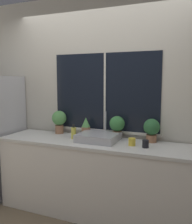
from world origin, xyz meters
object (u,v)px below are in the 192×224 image
potted_plant_far_left (59,120)px  mug_yellow (132,142)px  potted_plant_center_left (86,127)px  mug_black (146,144)px  soap_bottle (74,133)px  potted_plant_center_right (117,125)px  sink (98,137)px  potted_plant_far_right (152,129)px

potted_plant_far_left → mug_yellow: 1.11m
potted_plant_center_left → mug_black: (0.83, -0.27, -0.08)m
mug_yellow → soap_bottle: bearing=176.7°
potted_plant_center_right → sink: bearing=-133.1°
mug_yellow → sink: bearing=172.1°
potted_plant_center_left → mug_yellow: (0.67, -0.24, -0.08)m
mug_black → potted_plant_far_left: bearing=167.5°
sink → soap_bottle: 0.33m
potted_plant_center_right → soap_bottle: size_ratio=1.57×
sink → mug_black: 0.59m
potted_plant_center_left → soap_bottle: bearing=-110.4°
sink → potted_plant_center_left: (-0.25, 0.18, 0.07)m
potted_plant_far_left → soap_bottle: size_ratio=1.71×
mug_black → mug_yellow: same height
potted_plant_far_right → sink: bearing=-162.8°
potted_plant_center_left → potted_plant_far_right: potted_plant_far_right is taller
potted_plant_far_left → potted_plant_center_right: (0.82, 0.00, -0.02)m
soap_bottle → mug_black: bearing=-4.6°
potted_plant_center_left → potted_plant_far_right: 0.84m
potted_plant_center_right → potted_plant_center_left: bearing=180.0°
soap_bottle → mug_black: soap_bottle is taller
potted_plant_far_right → mug_black: potted_plant_far_right is taller
potted_plant_far_right → mug_black: (-0.01, -0.27, -0.12)m
sink → mug_black: size_ratio=5.56×
sink → potted_plant_center_right: 0.28m
potted_plant_center_right → potted_plant_far_right: size_ratio=1.03×
potted_plant_far_right → mug_yellow: size_ratio=3.28×
sink → potted_plant_center_right: bearing=46.9°
mug_black → mug_yellow: (-0.16, 0.03, 0.00)m
sink → potted_plant_center_left: size_ratio=1.93×
potted_plant_far_left → potted_plant_far_right: 1.24m
soap_bottle → mug_yellow: soap_bottle is taller
potted_plant_center_left → potted_plant_center_right: 0.43m
sink → potted_plant_far_right: sink is taller
mug_yellow → potted_plant_far_right: bearing=55.2°
potted_plant_center_right → mug_black: size_ratio=3.40×
potted_plant_far_left → sink: bearing=-15.8°
mug_black → potted_plant_center_right: bearing=146.3°
potted_plant_far_left → mug_black: bearing=-12.5°
sink → potted_plant_far_right: 0.63m
potted_plant_center_right → mug_yellow: potted_plant_center_right is taller
potted_plant_center_left → mug_black: potted_plant_center_left is taller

